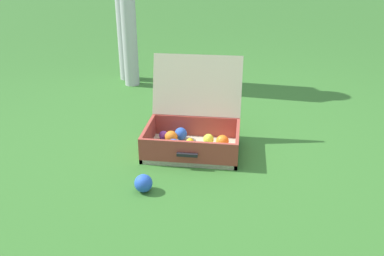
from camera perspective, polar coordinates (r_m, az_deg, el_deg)
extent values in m
plane|color=#336B28|center=(2.25, 2.23, -4.40)|extent=(16.00, 16.00, 0.00)
cube|color=beige|center=(2.32, 0.00, -3.08)|extent=(0.53, 0.36, 0.03)
cube|color=#9E3D33|center=(2.33, -6.20, -1.34)|extent=(0.02, 0.36, 0.15)
cube|color=#9E3D33|center=(2.28, 6.36, -2.06)|extent=(0.02, 0.36, 0.15)
cube|color=#9E3D33|center=(2.14, -0.60, -3.68)|extent=(0.49, 0.02, 0.15)
cube|color=#9E3D33|center=(2.45, 0.52, 0.02)|extent=(0.49, 0.02, 0.15)
cube|color=beige|center=(2.41, 0.72, 5.97)|extent=(0.53, 0.12, 0.35)
cube|color=black|center=(2.12, -0.68, -3.80)|extent=(0.11, 0.02, 0.02)
sphere|color=blue|center=(2.27, -2.61, -2.41)|extent=(0.07, 0.07, 0.07)
sphere|color=orange|center=(2.31, 4.28, -1.89)|extent=(0.07, 0.07, 0.07)
sphere|color=orange|center=(2.35, -2.95, -1.30)|extent=(0.08, 0.08, 0.08)
sphere|color=purple|center=(2.41, -4.01, -1.02)|extent=(0.05, 0.05, 0.05)
sphere|color=yellow|center=(2.21, 2.48, -3.28)|extent=(0.06, 0.06, 0.06)
sphere|color=#D1B784|center=(2.18, 4.24, -3.57)|extent=(0.07, 0.07, 0.07)
sphere|color=yellow|center=(2.33, -0.29, -1.98)|extent=(0.05, 0.05, 0.05)
sphere|color=yellow|center=(2.25, -5.31, -2.68)|extent=(0.07, 0.07, 0.07)
sphere|color=#CCDB38|center=(2.35, 2.33, -1.57)|extent=(0.06, 0.06, 0.06)
sphere|color=blue|center=(2.40, -1.58, -0.81)|extent=(0.07, 0.07, 0.07)
sphere|color=blue|center=(1.96, -6.83, -7.69)|extent=(0.09, 0.09, 0.09)
cylinder|color=#B2B2B7|center=(3.58, -9.50, 13.53)|extent=(0.12, 0.12, 0.87)
cylinder|color=#B2B2B7|center=(3.41, -8.78, 13.06)|extent=(0.12, 0.12, 0.87)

